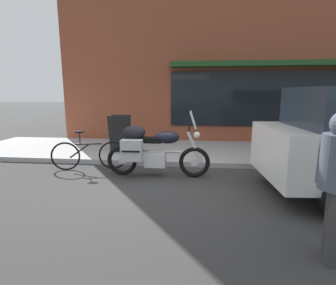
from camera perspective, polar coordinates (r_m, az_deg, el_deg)
ground_plane at (r=5.36m, az=-1.83°, el=-8.48°), size 80.00×80.00×0.00m
touring_motorcycle at (r=5.54m, az=-3.63°, el=-1.33°), size 2.21×0.68×1.40m
parked_bicycle at (r=6.33m, az=-16.78°, el=-2.47°), size 1.71×0.54×0.92m
sandwich_board_sign at (r=7.39m, az=-10.44°, el=1.86°), size 0.55×0.43×1.03m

